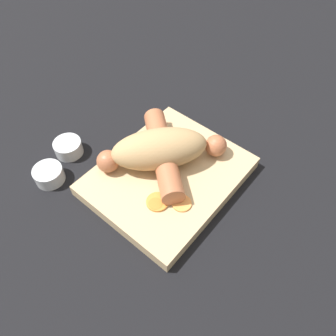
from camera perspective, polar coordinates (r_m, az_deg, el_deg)
ground_plane at (r=0.53m, az=0.00°, el=-2.13°), size 3.00×3.00×0.00m
food_tray at (r=0.52m, az=0.00°, el=-1.42°), size 0.24×0.19×0.02m
bread_roll at (r=0.50m, az=-1.49°, el=3.35°), size 0.16×0.15×0.06m
sausage at (r=0.51m, az=-0.89°, el=2.58°), size 0.17×0.16×0.04m
pickled_veggies at (r=0.48m, az=-0.39°, el=-5.61°), size 0.07×0.07×0.00m
condiment_cup_near at (r=0.58m, az=-16.93°, el=3.34°), size 0.05×0.05×0.02m
condiment_cup_far at (r=0.56m, az=-19.99°, el=-1.17°), size 0.05×0.05×0.02m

